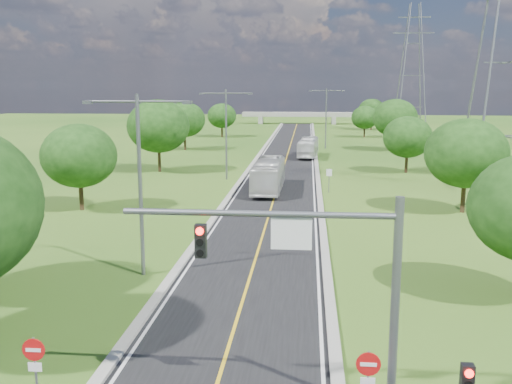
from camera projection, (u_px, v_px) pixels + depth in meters
ground at (285, 162)px, 78.37m from camera, size 260.00×260.00×0.00m
road at (287, 157)px, 84.24m from camera, size 8.00×150.00×0.06m
curb_left at (258, 156)px, 84.60m from camera, size 0.50×150.00×0.22m
curb_right at (316, 157)px, 83.85m from camera, size 0.50×150.00×0.22m
signal_mast at (326, 269)px, 17.43m from camera, size 8.54×0.33×7.20m
do_not_enter_left at (34, 359)px, 18.32m from camera, size 0.76×0.11×2.50m
do_not_enter_right at (368, 374)px, 17.38m from camera, size 0.76×0.11×2.50m
speed_limit_sign at (329, 177)px, 56.06m from camera, size 0.55×0.09×2.40m
overpass at (297, 115)px, 156.23m from camera, size 30.00×3.00×3.20m
streetlight_near_left at (140, 170)px, 30.83m from camera, size 5.90×0.25×10.00m
streetlight_mid_left at (226, 127)px, 63.13m from camera, size 5.90×0.25×10.00m
streetlight_far_right at (326, 113)px, 94.36m from camera, size 5.90×0.25×10.00m
power_tower_near at (509, 47)px, 54.25m from camera, size 9.00×6.40×28.00m
power_tower_far at (412, 69)px, 127.31m from camera, size 9.00×6.40×28.00m
tree_lb at (79, 156)px, 47.62m from camera, size 6.30×6.30×7.33m
tree_lc at (158, 126)px, 68.89m from camera, size 7.56×7.56×8.79m
tree_ld at (185, 120)px, 92.68m from camera, size 6.72×6.72×7.82m
tree_le at (222, 116)px, 116.06m from camera, size 5.88×5.88×6.84m
tree_rb at (466, 153)px, 46.67m from camera, size 6.72×6.72×7.82m
tree_rc at (408, 137)px, 68.41m from camera, size 5.88×5.88×6.84m
tree_rd at (395, 118)px, 91.55m from camera, size 7.14×7.14×8.30m
tree_re at (365, 117)px, 115.49m from camera, size 5.46×5.46×6.35m
tree_rf at (372, 110)px, 134.64m from camera, size 6.30×6.30×7.33m
bus_outbound at (308, 147)px, 83.78m from camera, size 3.14×10.19×2.80m
bus_inbound at (269, 175)px, 56.90m from camera, size 2.79×11.22×3.11m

